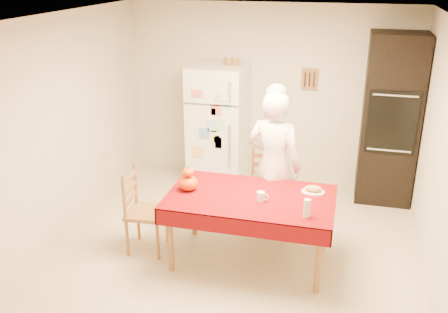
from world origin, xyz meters
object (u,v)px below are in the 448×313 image
(chair_left, at_px, (140,207))
(seated_woman, at_px, (274,166))
(bread_plate, at_px, (313,192))
(dining_table, at_px, (250,202))
(coffee_mug, at_px, (261,196))
(oven_cabinet, at_px, (390,120))
(wine_glass, at_px, (307,208))
(chair_far, at_px, (265,185))
(refrigerator, at_px, (218,126))
(pumpkin_lower, at_px, (188,183))

(chair_left, bearing_deg, seated_woman, -68.40)
(seated_woman, bearing_deg, bread_plate, 154.42)
(dining_table, distance_m, seated_woman, 0.64)
(seated_woman, height_order, bread_plate, seated_woman)
(coffee_mug, bearing_deg, oven_cabinet, 57.46)
(wine_glass, bearing_deg, bread_plate, 88.40)
(bread_plate, bearing_deg, chair_far, 134.58)
(oven_cabinet, relative_size, chair_left, 2.32)
(bread_plate, bearing_deg, seated_woman, 142.15)
(refrigerator, distance_m, chair_far, 1.41)
(dining_table, xyz_separation_m, bread_plate, (0.61, 0.23, 0.08))
(coffee_mug, height_order, bread_plate, coffee_mug)
(refrigerator, bearing_deg, pumpkin_lower, -84.13)
(refrigerator, height_order, wine_glass, refrigerator)
(chair_left, bearing_deg, pumpkin_lower, -89.75)
(chair_far, relative_size, seated_woman, 0.55)
(dining_table, bearing_deg, pumpkin_lower, -179.11)
(refrigerator, bearing_deg, wine_glass, -56.59)
(dining_table, distance_m, chair_left, 1.22)
(chair_far, xyz_separation_m, coffee_mug, (0.11, -0.93, 0.30))
(wine_glass, bearing_deg, oven_cabinet, 69.83)
(chair_left, distance_m, seated_woman, 1.54)
(dining_table, xyz_separation_m, chair_far, (0.01, 0.85, -0.18))
(dining_table, distance_m, chair_far, 0.87)
(oven_cabinet, bearing_deg, wine_glass, -110.17)
(refrigerator, xyz_separation_m, chair_left, (-0.34, -1.96, -0.34))
(pumpkin_lower, distance_m, wine_glass, 1.29)
(refrigerator, relative_size, pumpkin_lower, 8.34)
(coffee_mug, height_order, wine_glass, wine_glass)
(chair_left, distance_m, wine_glass, 1.85)
(coffee_mug, xyz_separation_m, pumpkin_lower, (-0.78, 0.08, 0.03))
(oven_cabinet, relative_size, pumpkin_lower, 10.79)
(chair_left, xyz_separation_m, wine_glass, (1.80, -0.24, 0.34))
(oven_cabinet, height_order, seated_woman, oven_cabinet)
(chair_left, bearing_deg, wine_glass, -102.12)
(chair_far, relative_size, wine_glass, 5.40)
(coffee_mug, bearing_deg, dining_table, 144.70)
(oven_cabinet, relative_size, coffee_mug, 22.00)
(oven_cabinet, xyz_separation_m, pumpkin_lower, (-2.08, -1.96, -0.26))
(chair_left, distance_m, coffee_mug, 1.36)
(seated_woman, height_order, coffee_mug, seated_woman)
(refrigerator, bearing_deg, coffee_mug, -63.86)
(refrigerator, distance_m, coffee_mug, 2.22)
(chair_left, relative_size, coffee_mug, 9.50)
(coffee_mug, bearing_deg, seated_woman, 88.50)
(pumpkin_lower, height_order, bread_plate, pumpkin_lower)
(chair_far, bearing_deg, chair_left, -141.02)
(bread_plate, bearing_deg, pumpkin_lower, -169.11)
(chair_far, height_order, pumpkin_lower, chair_far)
(chair_far, distance_m, coffee_mug, 0.99)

